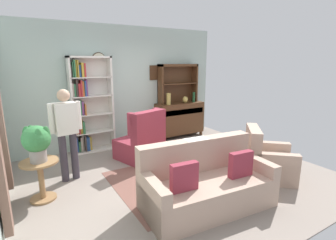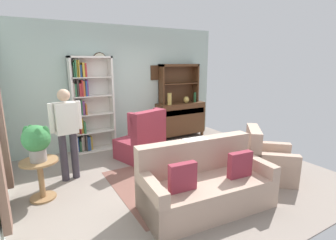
# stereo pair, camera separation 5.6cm
# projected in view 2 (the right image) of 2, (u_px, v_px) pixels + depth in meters

# --- Properties ---
(ground_plane) EXTENTS (5.40, 4.60, 0.02)m
(ground_plane) POSITION_uv_depth(u_px,v_px,m) (169.00, 174.00, 4.59)
(ground_plane) COLOR gray
(wall_back) EXTENTS (5.00, 0.09, 2.80)m
(wall_back) POSITION_uv_depth(u_px,v_px,m) (124.00, 86.00, 6.06)
(wall_back) COLOR #ADC1B7
(wall_back) RESTS_ON ground_plane
(area_rug) EXTENTS (2.50, 1.90, 0.01)m
(area_rug) POSITION_uv_depth(u_px,v_px,m) (187.00, 177.00, 4.43)
(area_rug) COLOR brown
(area_rug) RESTS_ON ground_plane
(bookshelf) EXTENTS (0.90, 0.30, 2.10)m
(bookshelf) POSITION_uv_depth(u_px,v_px,m) (89.00, 106.00, 5.54)
(bookshelf) COLOR silver
(bookshelf) RESTS_ON ground_plane
(sideboard) EXTENTS (1.30, 0.45, 0.92)m
(sideboard) POSITION_uv_depth(u_px,v_px,m) (180.00, 118.00, 6.74)
(sideboard) COLOR #4C2D19
(sideboard) RESTS_ON ground_plane
(sideboard_hutch) EXTENTS (1.10, 0.26, 1.00)m
(sideboard_hutch) POSITION_uv_depth(u_px,v_px,m) (179.00, 78.00, 6.59)
(sideboard_hutch) COLOR #4C2D19
(sideboard_hutch) RESTS_ON sideboard
(vase_tall) EXTENTS (0.11, 0.11, 0.29)m
(vase_tall) POSITION_uv_depth(u_px,v_px,m) (169.00, 99.00, 6.36)
(vase_tall) COLOR tan
(vase_tall) RESTS_ON sideboard
(vase_round) EXTENTS (0.15, 0.15, 0.17)m
(vase_round) POSITION_uv_depth(u_px,v_px,m) (186.00, 100.00, 6.64)
(vase_round) COLOR tan
(vase_round) RESTS_ON sideboard
(bottle_wine) EXTENTS (0.07, 0.07, 0.27)m
(bottle_wine) POSITION_uv_depth(u_px,v_px,m) (195.00, 97.00, 6.73)
(bottle_wine) COLOR #194223
(bottle_wine) RESTS_ON sideboard
(couch_floral) EXTENTS (1.87, 1.00, 0.90)m
(couch_floral) POSITION_uv_depth(u_px,v_px,m) (205.00, 185.00, 3.52)
(couch_floral) COLOR tan
(couch_floral) RESTS_ON ground_plane
(armchair_floral) EXTENTS (1.08, 1.08, 0.88)m
(armchair_floral) POSITION_uv_depth(u_px,v_px,m) (267.00, 162.00, 4.38)
(armchair_floral) COLOR tan
(armchair_floral) RESTS_ON ground_plane
(wingback_chair) EXTENTS (0.98, 1.00, 1.05)m
(wingback_chair) POSITION_uv_depth(u_px,v_px,m) (142.00, 142.00, 5.17)
(wingback_chair) COLOR maroon
(wingback_chair) RESTS_ON ground_plane
(plant_stand) EXTENTS (0.52, 0.52, 0.60)m
(plant_stand) POSITION_uv_depth(u_px,v_px,m) (41.00, 175.00, 3.68)
(plant_stand) COLOR #997047
(plant_stand) RESTS_ON ground_plane
(potted_plant_large) EXTENTS (0.38, 0.38, 0.53)m
(potted_plant_large) POSITION_uv_depth(u_px,v_px,m) (36.00, 140.00, 3.54)
(potted_plant_large) COLOR gray
(potted_plant_large) RESTS_ON plant_stand
(person_reading) EXTENTS (0.53, 0.25, 1.56)m
(person_reading) POSITION_uv_depth(u_px,v_px,m) (67.00, 128.00, 4.18)
(person_reading) COLOR #38333D
(person_reading) RESTS_ON ground_plane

